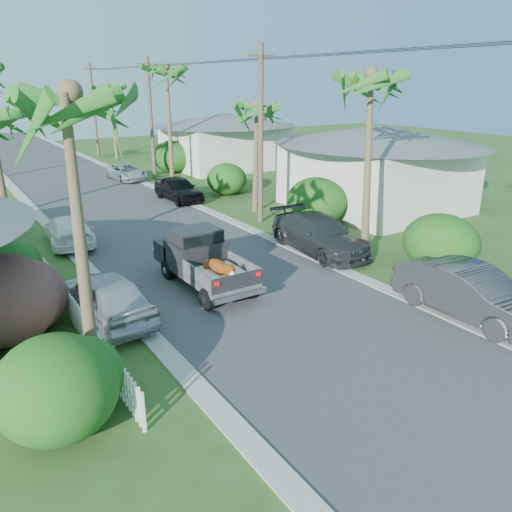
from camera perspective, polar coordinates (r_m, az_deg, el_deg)
ground at (r=14.45m, az=10.60°, el=-10.98°), size 120.00×120.00×0.00m
road at (r=35.73m, az=-18.02°, el=6.76°), size 8.00×100.00×0.02m
curb_left at (r=34.91m, az=-24.83°, el=5.67°), size 0.60×100.00×0.06m
curb_right at (r=37.03m, az=-11.59°, el=7.76°), size 0.60×100.00×0.06m
pickup_truck at (r=18.69m, az=-6.43°, el=-0.18°), size 1.98×5.12×2.06m
parked_car_rn at (r=17.32m, az=23.31°, el=-3.94°), size 1.77×5.08×1.67m
parked_car_rm at (r=22.28m, az=7.22°, el=2.44°), size 2.59×5.63×1.60m
parked_car_rf at (r=32.35m, az=-8.86°, el=7.59°), size 1.88×4.46×1.50m
parked_car_rd at (r=40.13m, az=-14.59°, el=9.24°), size 2.31×4.47×1.21m
parked_car_ln at (r=16.50m, az=-16.83°, el=-4.46°), size 2.24×4.78×1.58m
parked_car_lf at (r=24.77m, az=-20.64°, el=2.76°), size 2.30×4.78×1.34m
palm_l_a at (r=12.16m, az=-21.29°, el=16.77°), size 4.40×4.40×8.20m
palm_r_a at (r=21.22m, az=13.40°, el=19.42°), size 4.40×4.40×8.70m
palm_r_b at (r=28.45m, az=-0.01°, el=16.79°), size 4.40×4.40×7.20m
palm_r_c at (r=37.98m, az=-10.22°, el=20.41°), size 4.40×4.40×9.40m
palm_r_d at (r=51.22m, az=-16.31°, el=18.08°), size 4.40×4.40×8.00m
shrub_l_a at (r=11.68m, az=-21.89°, el=-13.80°), size 2.60×2.86×2.20m
shrub_l_b at (r=16.03m, az=-26.78°, el=-4.51°), size 3.00×3.30×2.60m
shrub_l_c at (r=19.91m, az=-27.00°, el=-1.04°), size 2.40×2.64×2.00m
shrub_r_a at (r=21.16m, az=20.35°, el=1.45°), size 2.80×3.08×2.30m
shrub_r_b at (r=26.59m, az=6.91°, el=6.24°), size 3.00×3.30×2.50m
shrub_r_c at (r=33.74m, az=-3.38°, el=8.78°), size 2.60×2.86×2.10m
shrub_r_d at (r=42.77m, az=-9.58°, el=11.13°), size 3.20×3.52×2.60m
picket_fence at (r=16.11m, az=-19.78°, el=-6.53°), size 0.10×11.00×1.00m
house_right_near at (r=30.62m, az=13.40°, el=9.43°), size 8.00×9.00×4.80m
house_right_far at (r=44.87m, az=-3.65°, el=12.78°), size 9.00×8.00×4.60m
utility_pole_b at (r=26.33m, az=0.55°, el=13.64°), size 1.60×0.26×9.00m
utility_pole_c at (r=39.68m, az=-11.92°, el=15.17°), size 1.60×0.26×9.00m
utility_pole_d at (r=53.90m, az=-18.03°, el=15.66°), size 1.60×0.26×9.00m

